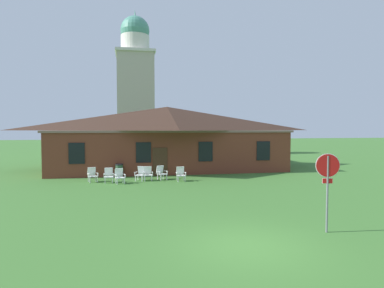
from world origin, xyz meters
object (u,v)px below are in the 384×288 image
lawn_chair_under_eave (181,174)px  trash_bin (119,171)px  stop_sign (328,177)px  lawn_chair_near_door (109,175)px  lawn_chair_right_end (148,173)px  lawn_chair_far_side (161,172)px  lawn_chair_left_end (120,176)px  lawn_chair_middle (141,173)px  lawn_chair_by_porch (92,174)px

lawn_chair_under_eave → trash_bin: (-4.08, 2.42, -0.00)m
stop_sign → lawn_chair_near_door: size_ratio=2.79×
lawn_chair_right_end → lawn_chair_near_door: bearing=-172.8°
stop_sign → lawn_chair_under_eave: bearing=105.0°
lawn_chair_right_end → lawn_chair_far_side: (0.93, 0.29, 0.00)m
lawn_chair_right_end → lawn_chair_left_end: bearing=-156.0°
lawn_chair_middle → lawn_chair_under_eave: size_ratio=1.00×
lawn_chair_under_eave → lawn_chair_middle: bearing=164.9°
lawn_chair_left_end → lawn_chair_middle: bearing=34.2°
lawn_chair_by_porch → lawn_chair_left_end: same height
lawn_chair_far_side → lawn_chair_under_eave: (1.21, -0.89, 0.00)m
lawn_chair_by_porch → lawn_chair_middle: bearing=-0.7°
lawn_chair_left_end → lawn_chair_under_eave: 4.00m
lawn_chair_left_end → lawn_chair_by_porch: bearing=151.4°
stop_sign → lawn_chair_left_end: (-7.13, 11.46, -1.40)m
lawn_chair_left_end → trash_bin: bearing=92.0°
lawn_chair_near_door → lawn_chair_left_end: 0.86m
lawn_chair_left_end → trash_bin: 2.64m
lawn_chair_by_porch → lawn_chair_near_door: size_ratio=1.00×
lawn_chair_middle → lawn_chair_right_end: 0.49m
stop_sign → lawn_chair_middle: 13.73m
lawn_chair_left_end → trash_bin: size_ratio=0.98×
lawn_chair_left_end → lawn_chair_middle: size_ratio=1.00×
lawn_chair_near_door → lawn_chair_right_end: same height
lawn_chair_middle → lawn_chair_left_end: bearing=-145.8°
lawn_chair_by_porch → lawn_chair_far_side: bearing=1.8°
lawn_chair_by_porch → trash_bin: size_ratio=0.98×
lawn_chair_middle → lawn_chair_far_side: bearing=7.4°
lawn_chair_left_end → lawn_chair_under_eave: same height
lawn_chair_right_end → lawn_chair_under_eave: (2.14, -0.60, 0.00)m
lawn_chair_by_porch → trash_bin: 2.37m
lawn_chair_far_side → trash_bin: size_ratio=0.98×
stop_sign → lawn_chair_near_door: stop_sign is taller
lawn_chair_by_porch → lawn_chair_left_end: bearing=-28.6°
stop_sign → lawn_chair_middle: stop_sign is taller
lawn_chair_right_end → lawn_chair_far_side: bearing=17.2°
lawn_chair_near_door → lawn_chair_left_end: same height
lawn_chair_under_eave → lawn_chair_by_porch: bearing=172.6°
lawn_chair_by_porch → lawn_chair_right_end: size_ratio=1.00×
lawn_chair_right_end → lawn_chair_by_porch: bearing=177.7°
trash_bin → lawn_chair_under_eave: bearing=-30.6°
lawn_chair_near_door → trash_bin: size_ratio=0.98×
lawn_chair_far_side → lawn_chair_left_end: bearing=-158.2°
lawn_chair_by_porch → lawn_chair_right_end: 3.63m
lawn_chair_by_porch → lawn_chair_under_eave: 5.82m
stop_sign → lawn_chair_by_porch: stop_sign is taller
stop_sign → lawn_chair_by_porch: (-8.91, 12.42, -1.40)m
lawn_chair_middle → lawn_chair_under_eave: bearing=-15.1°
lawn_chair_left_end → lawn_chair_middle: same height
lawn_chair_right_end → lawn_chair_middle: bearing=167.6°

